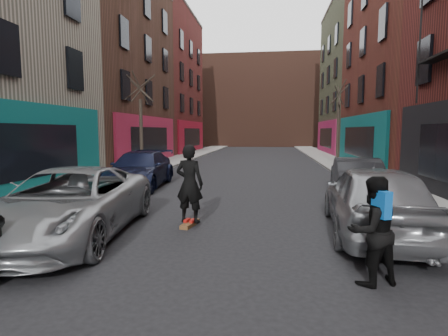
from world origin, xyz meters
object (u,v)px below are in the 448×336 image
(tree_left_far, at_px, (141,115))
(parked_right_far, at_px, (374,199))
(skateboard, at_px, (190,224))
(tree_right_far, at_px, (338,115))
(parked_left_end, at_px, (140,169))
(skateboarder, at_px, (190,184))
(parked_right_end, at_px, (355,176))
(pedestrian, at_px, (372,230))
(parked_left_far, at_px, (70,203))

(tree_left_far, bearing_deg, parked_right_far, -48.96)
(tree_left_far, distance_m, skateboard, 13.06)
(tree_right_far, distance_m, parked_left_end, 15.78)
(parked_right_far, bearing_deg, skateboarder, 2.98)
(parked_right_end, bearing_deg, skateboarder, 50.03)
(pedestrian, bearing_deg, tree_right_far, -122.08)
(tree_right_far, relative_size, pedestrian, 3.90)
(parked_left_end, bearing_deg, parked_right_end, -9.16)
(tree_left_far, bearing_deg, skateboard, -63.93)
(tree_left_far, height_order, parked_left_far, tree_left_far)
(tree_left_far, bearing_deg, pedestrian, -57.29)
(parked_right_far, bearing_deg, parked_left_end, -31.51)
(tree_left_far, bearing_deg, parked_right_end, -30.30)
(tree_left_far, xyz_separation_m, parked_right_far, (10.03, -11.52, -2.53))
(tree_left_far, distance_m, parked_left_end, 6.42)
(parked_left_far, xyz_separation_m, pedestrian, (6.20, -1.75, 0.09))
(parked_left_far, bearing_deg, pedestrian, -21.77)
(parked_left_far, bearing_deg, parked_left_end, 92.21)
(tree_right_far, distance_m, parked_right_far, 17.88)
(parked_right_end, bearing_deg, parked_right_far, 87.78)
(parked_right_far, bearing_deg, tree_right_far, -92.54)
(tree_left_far, xyz_separation_m, tree_right_far, (12.40, 6.00, 0.15))
(parked_left_end, bearing_deg, tree_left_far, 105.70)
(parked_left_far, height_order, parked_right_end, parked_left_far)
(parked_left_end, height_order, parked_right_far, parked_right_far)
(tree_right_far, relative_size, parked_left_far, 1.19)
(parked_left_end, distance_m, skateboarder, 6.83)
(tree_right_far, xyz_separation_m, parked_right_far, (-2.37, -17.52, -2.68))
(skateboard, bearing_deg, parked_right_far, 8.37)
(parked_left_end, xyz_separation_m, pedestrian, (7.22, -8.80, 0.11))
(tree_left_far, xyz_separation_m, skateboard, (5.55, -11.34, -3.33))
(tree_left_far, xyz_separation_m, parked_left_far, (3.00, -12.57, -2.59))
(parked_left_far, relative_size, pedestrian, 3.27)
(parked_left_far, distance_m, skateboarder, 2.85)
(parked_left_far, bearing_deg, tree_right_far, 57.16)
(skateboarder, bearing_deg, skateboard, -0.00)
(tree_right_far, height_order, parked_left_end, tree_right_far)
(skateboarder, distance_m, pedestrian, 4.72)
(tree_left_far, relative_size, skateboard, 8.12)
(parked_right_far, xyz_separation_m, skateboard, (-4.48, 0.17, -0.80))
(tree_left_far, relative_size, parked_right_end, 1.47)
(skateboard, distance_m, skateboarder, 1.05)
(parked_left_end, distance_m, pedestrian, 11.38)
(parked_left_far, distance_m, parked_right_far, 7.10)
(skateboard, bearing_deg, parked_right_end, 54.36)
(tree_right_far, relative_size, parked_right_end, 1.54)
(parked_left_far, height_order, parked_left_end, parked_left_far)
(tree_right_far, bearing_deg, tree_left_far, -154.18)
(parked_right_end, xyz_separation_m, pedestrian, (-1.60, -8.01, 0.15))
(parked_left_end, bearing_deg, pedestrian, -54.70)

